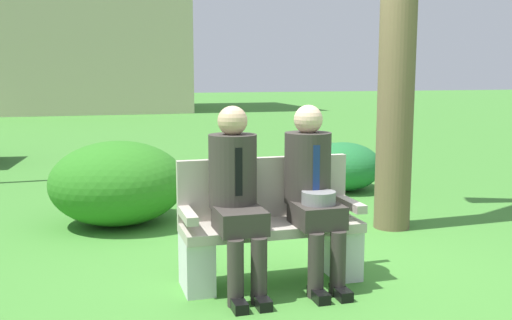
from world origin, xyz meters
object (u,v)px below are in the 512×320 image
object	(u,v)px
seated_man_left	(236,189)
seated_man_right	(312,186)
park_bench	(269,228)
shrub_near_bench	(118,183)
shrub_mid_lawn	(343,167)
shrub_far_lawn	(330,165)

from	to	relation	value
seated_man_left	seated_man_right	bearing A→B (deg)	-0.62
park_bench	seated_man_right	bearing A→B (deg)	-23.72
park_bench	seated_man_left	distance (m)	0.45
park_bench	shrub_near_bench	world-z (taller)	park_bench
seated_man_left	shrub_mid_lawn	world-z (taller)	seated_man_left
seated_man_right	shrub_far_lawn	xyz separation A→B (m)	(1.59, 3.33, -0.42)
shrub_near_bench	seated_man_left	bearing A→B (deg)	-71.83
park_bench	shrub_far_lawn	size ratio (longest dim) A/B	1.37
seated_man_left	shrub_near_bench	world-z (taller)	seated_man_left
seated_man_right	shrub_near_bench	size ratio (longest dim) A/B	0.96
shrub_mid_lawn	shrub_far_lawn	xyz separation A→B (m)	(-0.06, 0.28, -0.02)
park_bench	seated_man_left	bearing A→B (deg)	-157.30
shrub_near_bench	shrub_mid_lawn	size ratio (longest dim) A/B	1.35
park_bench	shrub_mid_lawn	size ratio (longest dim) A/B	1.30
shrub_near_bench	seated_man_right	bearing A→B (deg)	-59.26
seated_man_left	seated_man_right	distance (m)	0.56
seated_man_right	shrub_mid_lawn	bearing A→B (deg)	61.65
park_bench	shrub_mid_lawn	distance (m)	3.51
seated_man_right	seated_man_left	bearing A→B (deg)	179.38
park_bench	shrub_mid_lawn	bearing A→B (deg)	56.63
seated_man_left	shrub_far_lawn	bearing A→B (deg)	57.11
seated_man_left	shrub_mid_lawn	bearing A→B (deg)	54.04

